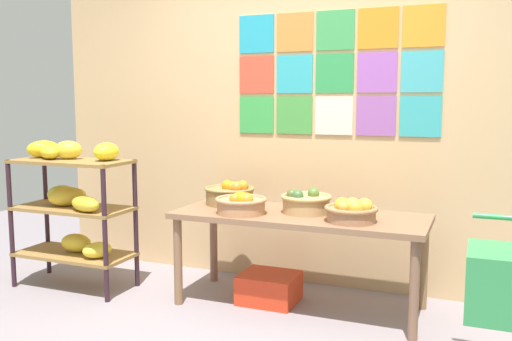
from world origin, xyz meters
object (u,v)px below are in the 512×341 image
at_px(fruit_basket_left, 352,211).
at_px(fruit_basket_right, 230,194).
at_px(banana_shelf_unit, 73,198).
at_px(fruit_basket_centre, 241,204).
at_px(produce_crate_under_table, 269,288).
at_px(fruit_basket_back_left, 306,202).
at_px(display_table, 300,224).

bearing_deg(fruit_basket_left, fruit_basket_right, 164.81).
bearing_deg(banana_shelf_unit, fruit_basket_centre, 3.59).
bearing_deg(fruit_basket_right, banana_shelf_unit, -161.69).
xyz_separation_m(fruit_basket_left, fruit_basket_centre, (-0.76, -0.03, -0.00)).
xyz_separation_m(fruit_basket_left, produce_crate_under_table, (-0.62, 0.13, -0.63)).
height_order(fruit_basket_back_left, produce_crate_under_table, fruit_basket_back_left).
height_order(fruit_basket_centre, produce_crate_under_table, fruit_basket_centre).
relative_size(display_table, fruit_basket_centre, 4.84).
height_order(fruit_basket_right, fruit_basket_left, fruit_basket_right).
bearing_deg(fruit_basket_left, banana_shelf_unit, -176.90).
height_order(display_table, fruit_basket_right, fruit_basket_right).
bearing_deg(fruit_basket_left, fruit_basket_back_left, 154.83).
height_order(fruit_basket_right, produce_crate_under_table, fruit_basket_right).
distance_m(display_table, fruit_basket_back_left, 0.16).
bearing_deg(fruit_basket_right, fruit_basket_back_left, -8.93).
xyz_separation_m(banana_shelf_unit, fruit_basket_centre, (1.38, 0.09, 0.04)).
bearing_deg(fruit_basket_right, produce_crate_under_table, -19.95).
distance_m(fruit_basket_back_left, produce_crate_under_table, 0.69).
xyz_separation_m(fruit_basket_right, fruit_basket_back_left, (0.62, -0.10, -0.00)).
height_order(banana_shelf_unit, fruit_basket_right, banana_shelf_unit).
bearing_deg(fruit_basket_back_left, display_table, -125.34).
xyz_separation_m(display_table, produce_crate_under_table, (-0.23, 0.01, -0.49)).
relative_size(display_table, fruit_basket_back_left, 4.90).
height_order(display_table, fruit_basket_back_left, fruit_basket_back_left).
bearing_deg(fruit_basket_back_left, produce_crate_under_table, -172.12).
distance_m(display_table, fruit_basket_left, 0.43).
bearing_deg(display_table, banana_shelf_unit, -172.07).
distance_m(fruit_basket_right, produce_crate_under_table, 0.75).
bearing_deg(fruit_basket_back_left, fruit_basket_left, -25.17).
bearing_deg(display_table, fruit_basket_back_left, 54.66).
bearing_deg(fruit_basket_left, produce_crate_under_table, 167.77).
relative_size(fruit_basket_left, fruit_basket_centre, 0.96).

